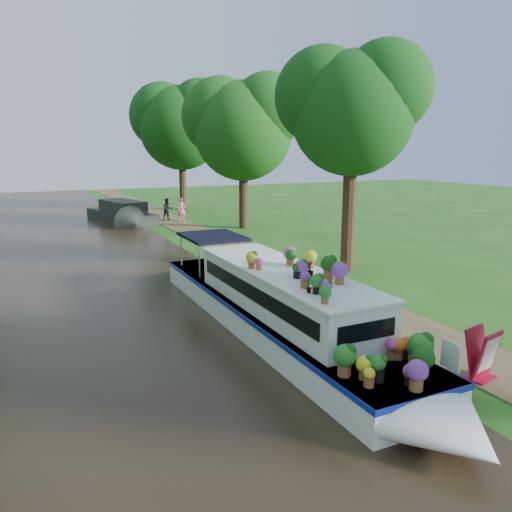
# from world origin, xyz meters

# --- Properties ---
(ground) EXTENTS (100.00, 100.00, 0.00)m
(ground) POSITION_xyz_m (0.00, 0.00, 0.00)
(ground) COLOR #1D5014
(ground) RESTS_ON ground
(canal_water) EXTENTS (10.00, 100.00, 0.02)m
(canal_water) POSITION_xyz_m (-6.00, 0.00, 0.01)
(canal_water) COLOR black
(canal_water) RESTS_ON ground
(towpath) EXTENTS (2.20, 100.00, 0.03)m
(towpath) POSITION_xyz_m (1.20, 0.00, 0.01)
(towpath) COLOR brown
(towpath) RESTS_ON ground
(plant_boat) EXTENTS (2.29, 13.52, 2.28)m
(plant_boat) POSITION_xyz_m (-2.25, -2.59, 0.85)
(plant_boat) COLOR white
(plant_boat) RESTS_ON canal_water
(tree_near_overhang) EXTENTS (5.52, 5.28, 8.99)m
(tree_near_overhang) POSITION_xyz_m (3.79, 3.06, 6.60)
(tree_near_overhang) COLOR black
(tree_near_overhang) RESTS_ON ground
(tree_near_mid) EXTENTS (6.90, 6.60, 9.40)m
(tree_near_mid) POSITION_xyz_m (4.48, 15.08, 6.44)
(tree_near_mid) COLOR black
(tree_near_mid) RESTS_ON ground
(tree_near_far) EXTENTS (7.59, 7.26, 10.30)m
(tree_near_far) POSITION_xyz_m (3.98, 26.09, 7.05)
(tree_near_far) COLOR black
(tree_near_far) RESTS_ON ground
(second_boat) EXTENTS (3.81, 8.03, 1.48)m
(second_boat) POSITION_xyz_m (-1.93, 20.73, 0.60)
(second_boat) COLOR black
(second_boat) RESTS_ON canal_water
(sandwich_board) EXTENTS (0.74, 0.68, 1.11)m
(sandwich_board) POSITION_xyz_m (0.46, -6.59, 0.53)
(sandwich_board) COLOR maroon
(sandwich_board) RESTS_ON towpath
(pedestrian_pink) EXTENTS (0.62, 0.43, 1.62)m
(pedestrian_pink) POSITION_xyz_m (1.78, 19.30, 0.84)
(pedestrian_pink) COLOR #DA5AA5
(pedestrian_pink) RESTS_ON towpath
(pedestrian_dark) EXTENTS (0.80, 0.66, 1.51)m
(pedestrian_dark) POSITION_xyz_m (1.09, 20.34, 0.79)
(pedestrian_dark) COLOR black
(pedestrian_dark) RESTS_ON towpath
(verge_plant) EXTENTS (0.38, 0.33, 0.42)m
(verge_plant) POSITION_xyz_m (-0.60, -1.10, 0.21)
(verge_plant) COLOR #1B5D23
(verge_plant) RESTS_ON ground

